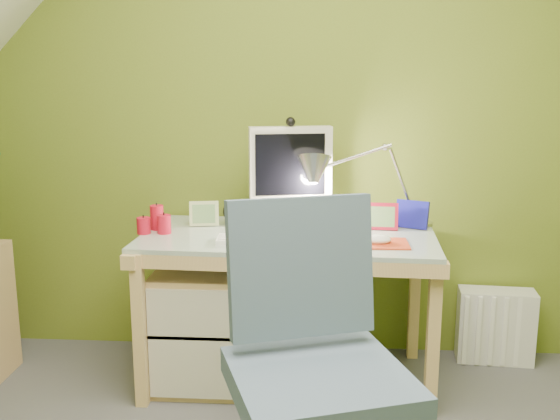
# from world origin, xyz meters

# --- Properties ---
(wall_back) EXTENTS (3.20, 0.01, 2.40)m
(wall_back) POSITION_xyz_m (0.00, 1.60, 1.20)
(wall_back) COLOR olive
(wall_back) RESTS_ON floor
(desk) EXTENTS (1.32, 0.71, 0.69)m
(desk) POSITION_xyz_m (0.02, 1.23, 0.35)
(desk) COLOR tan
(desk) RESTS_ON floor
(monitor) EXTENTS (0.43, 0.31, 0.54)m
(monitor) POSITION_xyz_m (0.02, 1.41, 0.96)
(monitor) COLOR silver
(monitor) RESTS_ON desk
(speaker_left) EXTENTS (0.10, 0.10, 0.11)m
(speaker_left) POSITION_xyz_m (-0.25, 1.39, 0.75)
(speaker_left) COLOR black
(speaker_left) RESTS_ON desk
(speaker_right) EXTENTS (0.11, 0.11, 0.12)m
(speaker_right) POSITION_xyz_m (0.29, 1.39, 0.75)
(speaker_right) COLOR black
(speaker_right) RESTS_ON desk
(keyboard) EXTENTS (0.43, 0.15, 0.02)m
(keyboard) POSITION_xyz_m (-0.06, 1.09, 0.70)
(keyboard) COLOR white
(keyboard) RESTS_ON desk
(mousepad) EXTENTS (0.26, 0.19, 0.01)m
(mousepad) POSITION_xyz_m (0.40, 1.09, 0.69)
(mousepad) COLOR #B6391C
(mousepad) RESTS_ON desk
(mouse) EXTENTS (0.12, 0.09, 0.04)m
(mouse) POSITION_xyz_m (0.40, 1.09, 0.71)
(mouse) COLOR white
(mouse) RESTS_ON mousepad
(amber_tumbler) EXTENTS (0.07, 0.07, 0.08)m
(amber_tumbler) POSITION_xyz_m (0.20, 1.15, 0.73)
(amber_tumbler) COLOR #925D15
(amber_tumbler) RESTS_ON desk
(candle_cluster) EXTENTS (0.15, 0.13, 0.11)m
(candle_cluster) POSITION_xyz_m (-0.58, 1.24, 0.75)
(candle_cluster) COLOR red
(candle_cluster) RESTS_ON desk
(photo_frame_red) EXTENTS (0.14, 0.03, 0.12)m
(photo_frame_red) POSITION_xyz_m (0.44, 1.35, 0.75)
(photo_frame_red) COLOR red
(photo_frame_red) RESTS_ON desk
(photo_frame_blue) EXTENTS (0.15, 0.08, 0.13)m
(photo_frame_blue) POSITION_xyz_m (0.58, 1.39, 0.76)
(photo_frame_blue) COLOR #151591
(photo_frame_blue) RESTS_ON desk
(photo_frame_green) EXTENTS (0.14, 0.04, 0.12)m
(photo_frame_green) POSITION_xyz_m (-0.38, 1.37, 0.75)
(photo_frame_green) COLOR #C3D08F
(photo_frame_green) RESTS_ON desk
(desk_lamp) EXTENTS (0.55, 0.29, 0.56)m
(desk_lamp) POSITION_xyz_m (0.47, 1.41, 0.97)
(desk_lamp) COLOR silver
(desk_lamp) RESTS_ON desk
(task_chair) EXTENTS (0.73, 0.73, 1.04)m
(task_chair) POSITION_xyz_m (0.17, 0.22, 0.52)
(task_chair) COLOR #465973
(task_chair) RESTS_ON floor
(radiator) EXTENTS (0.37, 0.17, 0.36)m
(radiator) POSITION_xyz_m (1.02, 1.50, 0.18)
(radiator) COLOR silver
(radiator) RESTS_ON floor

